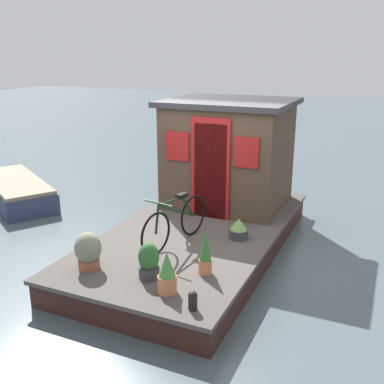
# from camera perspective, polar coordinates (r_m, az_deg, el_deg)

# --- Properties ---
(ground_plane) EXTENTS (60.00, 60.00, 0.00)m
(ground_plane) POSITION_cam_1_polar(r_m,az_deg,el_deg) (7.83, 0.61, -7.47)
(ground_plane) COLOR #4C5B60
(houseboat_deck) EXTENTS (5.23, 2.64, 0.42)m
(houseboat_deck) POSITION_cam_1_polar(r_m,az_deg,el_deg) (7.74, 0.61, -6.04)
(houseboat_deck) COLOR #4C4742
(houseboat_deck) RESTS_ON ground_plane
(houseboat_cabin) EXTENTS (2.03, 2.32, 2.01)m
(houseboat_cabin) POSITION_cam_1_polar(r_m,az_deg,el_deg) (8.71, 4.65, 5.02)
(houseboat_cabin) COLOR #4C3828
(houseboat_cabin) RESTS_ON houseboat_deck
(bicycle) EXTENTS (1.59, 0.50, 0.79)m
(bicycle) POSITION_cam_1_polar(r_m,az_deg,el_deg) (6.92, -2.11, -3.79)
(bicycle) COLOR black
(bicycle) RESTS_ON houseboat_deck
(potted_plant_ivy) EXTENTS (0.37, 0.37, 0.53)m
(potted_plant_ivy) POSITION_cam_1_polar(r_m,az_deg,el_deg) (6.36, -12.99, -7.24)
(potted_plant_ivy) COLOR #935138
(potted_plant_ivy) RESTS_ON houseboat_deck
(potted_plant_basil) EXTENTS (0.18, 0.18, 0.63)m
(potted_plant_basil) POSITION_cam_1_polar(r_m,az_deg,el_deg) (6.05, 1.70, -7.71)
(potted_plant_basil) COLOR #C6754C
(potted_plant_basil) RESTS_ON houseboat_deck
(potted_plant_sage) EXTENTS (0.24, 0.24, 0.54)m
(potted_plant_sage) POSITION_cam_1_polar(r_m,az_deg,el_deg) (5.63, -3.17, -10.25)
(potted_plant_sage) COLOR #C6754C
(potted_plant_sage) RESTS_ON houseboat_deck
(potted_plant_succulent) EXTENTS (0.28, 0.28, 0.49)m
(potted_plant_succulent) POSITION_cam_1_polar(r_m,az_deg,el_deg) (6.01, -5.47, -8.69)
(potted_plant_succulent) COLOR #38383D
(potted_plant_succulent) RESTS_ON houseboat_deck
(potted_plant_lavender) EXTENTS (0.31, 0.31, 0.33)m
(potted_plant_lavender) POSITION_cam_1_polar(r_m,az_deg,el_deg) (7.25, 5.91, -4.66)
(potted_plant_lavender) COLOR #38383D
(potted_plant_lavender) RESTS_ON houseboat_deck
(mooring_bollard) EXTENTS (0.11, 0.11, 0.23)m
(mooring_bollard) POSITION_cam_1_polar(r_m,az_deg,el_deg) (5.34, 0.10, -13.46)
(mooring_bollard) COLOR black
(mooring_bollard) RESTS_ON houseboat_deck
(dinghy_boat) EXTENTS (2.45, 3.07, 0.51)m
(dinghy_boat) POSITION_cam_1_polar(r_m,az_deg,el_deg) (11.09, -21.39, 0.21)
(dinghy_boat) COLOR #2D3856
(dinghy_boat) RESTS_ON ground_plane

